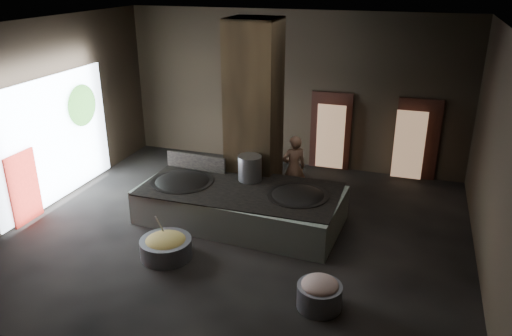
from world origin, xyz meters
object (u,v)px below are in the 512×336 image
(wok_right, at_px, (298,198))
(cook, at_px, (294,168))
(veg_basin, at_px, (166,248))
(stock_pot, at_px, (250,168))
(meat_basin, at_px, (319,296))
(wok_left, at_px, (182,184))
(hearth_platform, at_px, (240,205))

(wok_right, bearing_deg, cook, 107.35)
(veg_basin, bearing_deg, wok_right, 41.62)
(stock_pot, relative_size, cook, 0.36)
(cook, bearing_deg, veg_basin, 30.90)
(cook, xyz_separation_m, meat_basin, (1.53, -4.18, -0.63))
(wok_left, bearing_deg, wok_right, 2.05)
(wok_left, bearing_deg, hearth_platform, 1.97)
(wok_right, bearing_deg, wok_left, -177.95)
(hearth_platform, bearing_deg, veg_basin, -111.52)
(wok_right, xyz_separation_m, stock_pot, (-1.30, 0.50, 0.38))
(hearth_platform, xyz_separation_m, wok_left, (-1.45, -0.05, 0.35))
(hearth_platform, relative_size, meat_basin, 5.84)
(cook, bearing_deg, wok_right, 75.12)
(meat_basin, bearing_deg, cook, 110.11)
(stock_pot, distance_m, veg_basin, 2.85)
(wok_left, relative_size, meat_basin, 1.84)
(wok_left, height_order, stock_pot, stock_pot)
(hearth_platform, bearing_deg, wok_left, -174.49)
(wok_right, bearing_deg, hearth_platform, -177.88)
(wok_right, xyz_separation_m, meat_basin, (1.05, -2.66, -0.53))
(cook, bearing_deg, stock_pot, 18.91)
(wok_right, height_order, veg_basin, wok_right)
(stock_pot, bearing_deg, wok_left, -158.20)
(stock_pot, distance_m, meat_basin, 4.04)
(stock_pot, bearing_deg, veg_basin, -111.06)
(hearth_platform, xyz_separation_m, wok_right, (1.35, 0.05, 0.35))
(wok_left, height_order, wok_right, wok_left)
(stock_pot, distance_m, cook, 1.34)
(wok_right, distance_m, stock_pot, 1.44)
(wok_left, xyz_separation_m, veg_basin, (0.53, -1.92, -0.55))
(hearth_platform, relative_size, wok_left, 3.17)
(wok_right, relative_size, meat_basin, 1.71)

